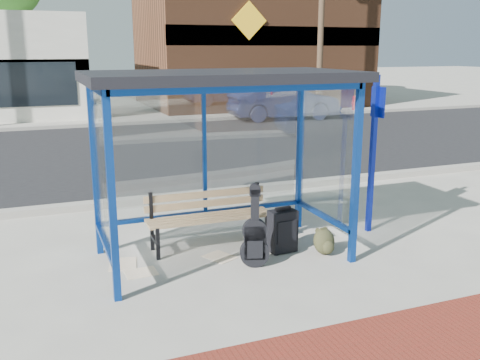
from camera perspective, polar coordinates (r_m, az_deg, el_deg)
name	(u,v)px	position (r m, az deg, el deg)	size (l,w,h in m)	color
ground	(223,257)	(7.16, -1.80, -8.21)	(120.00, 120.00, 0.00)	#B2ADA0
brick_paver_strip	(322,360)	(5.05, 8.72, -18.46)	(60.00, 1.00, 0.01)	maroon
curb_near	(169,197)	(9.78, -7.53, -1.85)	(60.00, 0.25, 0.12)	gray
street_asphalt	(123,151)	(14.68, -12.38, 3.00)	(60.00, 10.00, 0.00)	black
curb_far	(99,125)	(19.66, -14.82, 5.73)	(60.00, 0.25, 0.12)	gray
far_sidewalk	(93,120)	(21.54, -15.43, 6.22)	(60.00, 4.00, 0.01)	#B2ADA0
bus_shelter	(220,100)	(6.73, -2.14, 8.57)	(3.30, 1.80, 2.42)	navy
storefront_brown	(250,37)	(26.78, 1.06, 14.97)	(10.00, 7.08, 6.40)	#59331E
utility_pole_east	(321,12)	(22.67, 8.68, 17.31)	(1.60, 0.24, 8.00)	#4C3826
bench	(209,214)	(7.40, -3.37, -3.67)	(1.74, 0.45, 0.82)	black
guitar_bag	(255,239)	(6.74, 1.57, -6.26)	(0.39, 0.22, 1.02)	black
suitcase	(283,231)	(7.26, 4.56, -5.46)	(0.38, 0.27, 0.63)	black
backpack	(325,242)	(7.28, 9.02, -6.55)	(0.31, 0.28, 0.36)	#2E2E19
sign_post	(373,146)	(8.05, 14.05, 3.58)	(0.10, 0.29, 2.33)	navy
newspaper_a	(123,264)	(7.09, -12.37, -8.74)	(0.43, 0.34, 0.01)	white
newspaper_b	(141,273)	(6.79, -10.50, -9.70)	(0.38, 0.30, 0.01)	white
newspaper_c	(220,257)	(7.16, -2.16, -8.20)	(0.40, 0.31, 0.01)	white
parked_car	(284,101)	(20.92, 4.70, 8.36)	(1.47, 4.23, 1.39)	#1B244E
fire_hydrant	(355,103)	(24.00, 12.13, 8.03)	(0.31, 0.20, 0.69)	#9F0B0C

